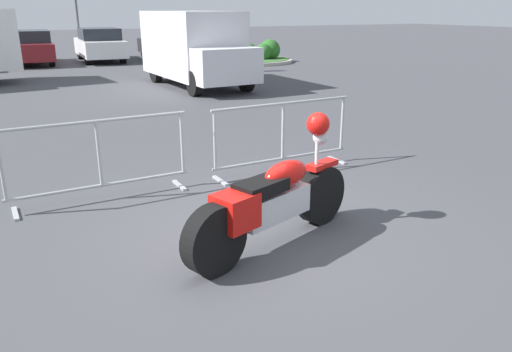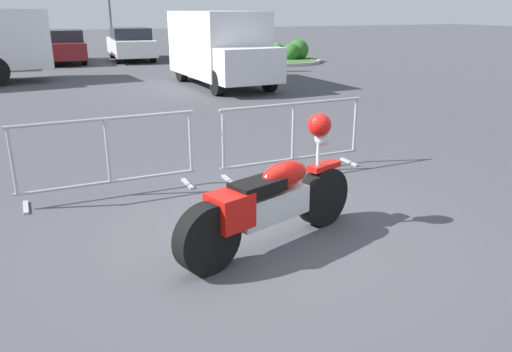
{
  "view_description": "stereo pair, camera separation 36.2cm",
  "coord_description": "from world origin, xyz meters",
  "px_view_note": "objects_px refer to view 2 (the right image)",
  "views": [
    {
      "loc": [
        -2.35,
        -4.47,
        2.39
      ],
      "look_at": [
        -0.0,
        0.13,
        0.65
      ],
      "focal_mm": 35.0,
      "sensor_mm": 36.0,
      "label": 1
    },
    {
      "loc": [
        -2.02,
        -4.62,
        2.39
      ],
      "look_at": [
        -0.0,
        0.13,
        0.65
      ],
      "focal_mm": 35.0,
      "sensor_mm": 36.0,
      "label": 2
    }
  ],
  "objects_px": {
    "crowd_barrier_far": "(293,136)",
    "parked_car_maroon": "(64,46)",
    "parked_car_white": "(131,44)",
    "pedestrian": "(261,48)",
    "motorcycle": "(271,201)",
    "parked_car_black": "(193,44)",
    "delivery_van": "(220,46)",
    "crowd_barrier_near": "(108,156)"
  },
  "relations": [
    {
      "from": "crowd_barrier_far",
      "to": "parked_car_maroon",
      "type": "distance_m",
      "value": 18.74
    },
    {
      "from": "parked_car_white",
      "to": "pedestrian",
      "type": "bearing_deg",
      "value": -147.77
    },
    {
      "from": "motorcycle",
      "to": "parked_car_black",
      "type": "relative_size",
      "value": 0.54
    },
    {
      "from": "motorcycle",
      "to": "crowd_barrier_far",
      "type": "distance_m",
      "value": 2.56
    },
    {
      "from": "delivery_van",
      "to": "parked_car_white",
      "type": "distance_m",
      "value": 9.61
    },
    {
      "from": "motorcycle",
      "to": "crowd_barrier_near",
      "type": "relative_size",
      "value": 0.96
    },
    {
      "from": "motorcycle",
      "to": "delivery_van",
      "type": "relative_size",
      "value": 0.44
    },
    {
      "from": "motorcycle",
      "to": "pedestrian",
      "type": "distance_m",
      "value": 15.29
    },
    {
      "from": "parked_car_maroon",
      "to": "parked_car_black",
      "type": "bearing_deg",
      "value": -91.32
    },
    {
      "from": "motorcycle",
      "to": "parked_car_black",
      "type": "distance_m",
      "value": 21.05
    },
    {
      "from": "pedestrian",
      "to": "crowd_barrier_far",
      "type": "bearing_deg",
      "value": -62.98
    },
    {
      "from": "crowd_barrier_near",
      "to": "crowd_barrier_far",
      "type": "bearing_deg",
      "value": 0.0
    },
    {
      "from": "parked_car_maroon",
      "to": "crowd_barrier_near",
      "type": "bearing_deg",
      "value": -179.42
    },
    {
      "from": "crowd_barrier_far",
      "to": "pedestrian",
      "type": "xyz_separation_m",
      "value": [
        4.64,
        11.9,
        0.36
      ]
    },
    {
      "from": "crowd_barrier_far",
      "to": "delivery_van",
      "type": "xyz_separation_m",
      "value": [
        1.97,
        9.06,
        0.69
      ]
    },
    {
      "from": "crowd_barrier_far",
      "to": "parked_car_white",
      "type": "xyz_separation_m",
      "value": [
        0.73,
        18.58,
        0.21
      ]
    },
    {
      "from": "delivery_van",
      "to": "parked_car_maroon",
      "type": "height_order",
      "value": "delivery_van"
    },
    {
      "from": "delivery_van",
      "to": "parked_car_white",
      "type": "bearing_deg",
      "value": -175.61
    },
    {
      "from": "crowd_barrier_near",
      "to": "crowd_barrier_far",
      "type": "distance_m",
      "value": 2.71
    },
    {
      "from": "motorcycle",
      "to": "crowd_barrier_near",
      "type": "height_order",
      "value": "motorcycle"
    },
    {
      "from": "motorcycle",
      "to": "parked_car_maroon",
      "type": "relative_size",
      "value": 0.51
    },
    {
      "from": "motorcycle",
      "to": "delivery_van",
      "type": "xyz_separation_m",
      "value": [
        3.33,
        11.23,
        0.74
      ]
    },
    {
      "from": "delivery_van",
      "to": "parked_car_black",
      "type": "height_order",
      "value": "delivery_van"
    },
    {
      "from": "parked_car_black",
      "to": "pedestrian",
      "type": "xyz_separation_m",
      "value": [
        0.9,
        -6.36,
        0.21
      ]
    },
    {
      "from": "parked_car_black",
      "to": "delivery_van",
      "type": "bearing_deg",
      "value": 170.98
    },
    {
      "from": "pedestrian",
      "to": "motorcycle",
      "type": "bearing_deg",
      "value": -64.77
    },
    {
      "from": "parked_car_maroon",
      "to": "parked_car_white",
      "type": "bearing_deg",
      "value": -88.31
    },
    {
      "from": "crowd_barrier_far",
      "to": "parked_car_maroon",
      "type": "height_order",
      "value": "parked_car_maroon"
    },
    {
      "from": "parked_car_maroon",
      "to": "parked_car_black",
      "type": "relative_size",
      "value": 1.05
    },
    {
      "from": "parked_car_black",
      "to": "pedestrian",
      "type": "relative_size",
      "value": 2.48
    },
    {
      "from": "crowd_barrier_near",
      "to": "parked_car_white",
      "type": "xyz_separation_m",
      "value": [
        3.45,
        18.58,
        0.21
      ]
    },
    {
      "from": "motorcycle",
      "to": "pedestrian",
      "type": "relative_size",
      "value": 1.34
    },
    {
      "from": "crowd_barrier_near",
      "to": "crowd_barrier_far",
      "type": "height_order",
      "value": "same"
    },
    {
      "from": "crowd_barrier_near",
      "to": "parked_car_maroon",
      "type": "relative_size",
      "value": 0.54
    },
    {
      "from": "motorcycle",
      "to": "parked_car_white",
      "type": "relative_size",
      "value": 0.5
    },
    {
      "from": "motorcycle",
      "to": "pedestrian",
      "type": "bearing_deg",
      "value": 47.46
    },
    {
      "from": "crowd_barrier_near",
      "to": "crowd_barrier_far",
      "type": "xyz_separation_m",
      "value": [
        2.71,
        0.0,
        0.0
      ]
    },
    {
      "from": "motorcycle",
      "to": "crowd_barrier_far",
      "type": "height_order",
      "value": "motorcycle"
    },
    {
      "from": "motorcycle",
      "to": "delivery_van",
      "type": "bearing_deg",
      "value": 54.07
    },
    {
      "from": "crowd_barrier_far",
      "to": "delivery_van",
      "type": "bearing_deg",
      "value": 77.74
    },
    {
      "from": "motorcycle",
      "to": "parked_car_maroon",
      "type": "distance_m",
      "value": 20.78
    },
    {
      "from": "parked_car_maroon",
      "to": "parked_car_black",
      "type": "xyz_separation_m",
      "value": [
        6.02,
        -0.34,
        -0.04
      ]
    }
  ]
}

